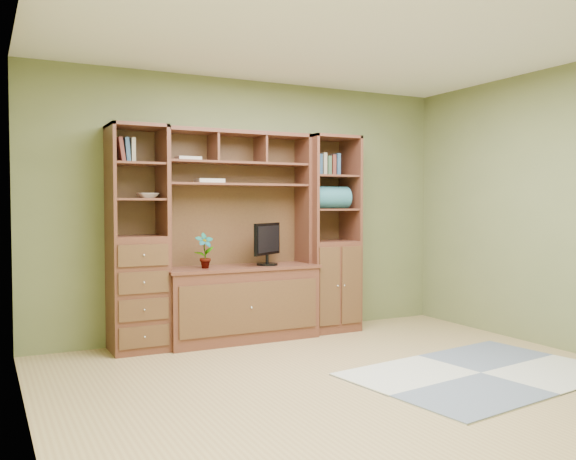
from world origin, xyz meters
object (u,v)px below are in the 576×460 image
monitor (267,236)px  left_tower (137,238)px  center_hutch (241,236)px  right_tower (329,234)px

monitor → left_tower: bearing=140.6°
center_hutch → left_tower: (-1.00, 0.04, 0.00)m
right_tower → monitor: size_ratio=3.56×
monitor → center_hutch: bearing=136.5°
center_hutch → left_tower: same height
center_hutch → monitor: size_ratio=3.56×
center_hutch → monitor: center_hutch is taller
right_tower → monitor: bearing=-174.4°
center_hutch → monitor: bearing=-7.5°
left_tower → monitor: left_tower is taller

